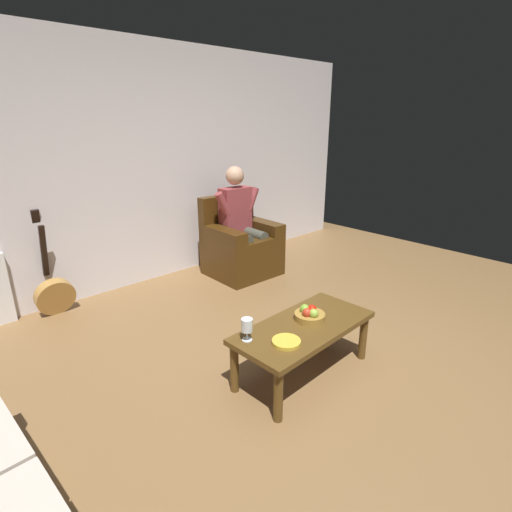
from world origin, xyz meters
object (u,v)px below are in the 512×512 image
(coffee_table, at_px, (304,332))
(decorative_dish, at_px, (286,342))
(wine_glass_near, at_px, (247,326))
(guitar, at_px, (54,292))
(armchair, at_px, (240,247))
(fruit_bowl, at_px, (310,315))
(person_seated, at_px, (241,218))

(coffee_table, relative_size, decorative_dish, 5.76)
(coffee_table, distance_m, wine_glass_near, 0.48)
(guitar, bearing_deg, wine_glass_near, 105.09)
(coffee_table, relative_size, guitar, 1.08)
(guitar, height_order, wine_glass_near, guitar)
(armchair, xyz_separation_m, decorative_dish, (1.28, 1.95, 0.08))
(fruit_bowl, bearing_deg, wine_glass_near, -10.72)
(fruit_bowl, bearing_deg, person_seated, -116.76)
(coffee_table, bearing_deg, wine_glass_near, -15.95)
(armchair, height_order, guitar, guitar)
(armchair, relative_size, coffee_table, 0.85)
(coffee_table, xyz_separation_m, guitar, (1.02, -2.27, -0.13))
(person_seated, bearing_deg, fruit_bowl, 64.89)
(coffee_table, relative_size, wine_glass_near, 6.96)
(armchair, distance_m, fruit_bowl, 2.06)
(fruit_bowl, bearing_deg, guitar, -63.81)
(coffee_table, distance_m, guitar, 2.49)
(armchair, bearing_deg, person_seated, 90.00)
(person_seated, relative_size, coffee_table, 1.17)
(person_seated, bearing_deg, decorative_dish, 58.01)
(wine_glass_near, bearing_deg, fruit_bowl, 169.28)
(guitar, height_order, fruit_bowl, guitar)
(coffee_table, distance_m, fruit_bowl, 0.14)
(armchair, height_order, decorative_dish, armchair)
(armchair, bearing_deg, guitar, -9.73)
(wine_glass_near, xyz_separation_m, fruit_bowl, (-0.53, 0.10, -0.06))
(guitar, relative_size, fruit_bowl, 4.51)
(coffee_table, height_order, guitar, guitar)
(fruit_bowl, bearing_deg, decorative_dish, 16.37)
(coffee_table, height_order, wine_glass_near, wine_glass_near)
(armchair, distance_m, wine_glass_near, 2.27)
(coffee_table, xyz_separation_m, decorative_dish, (0.28, 0.08, 0.07))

